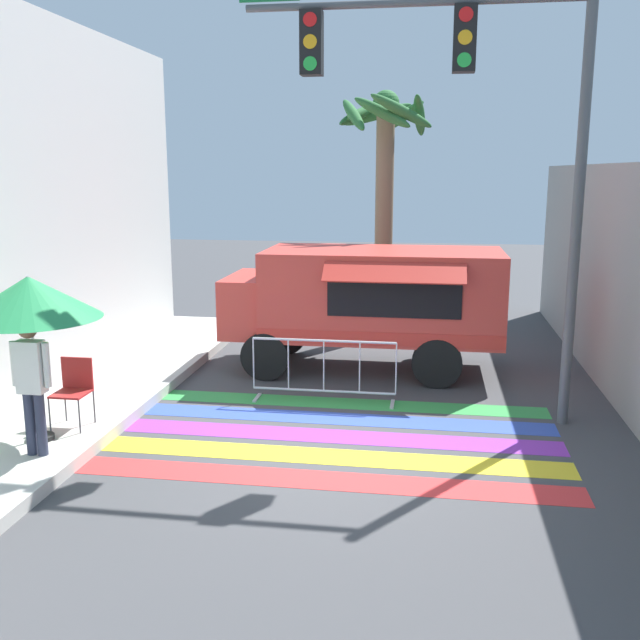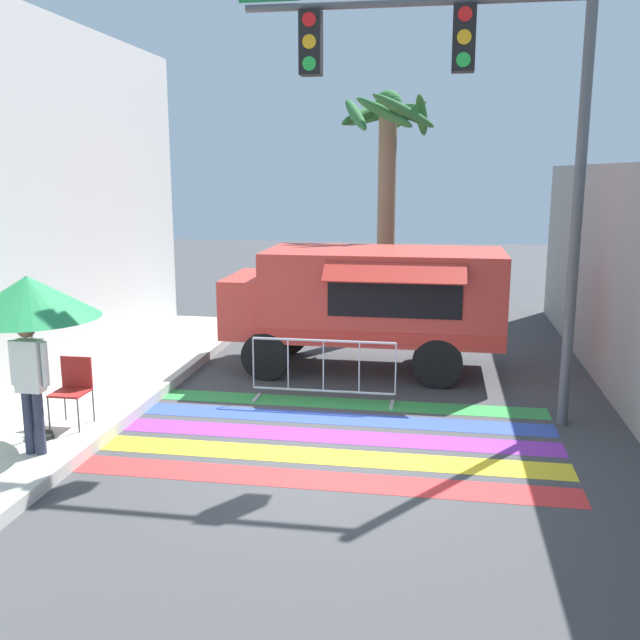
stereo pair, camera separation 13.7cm
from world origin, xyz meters
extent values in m
plane|color=#424244|center=(0.00, 0.00, 0.00)|extent=(60.00, 60.00, 0.00)
cube|color=gray|center=(4.39, 3.00, 1.97)|extent=(0.20, 16.00, 3.93)
cube|color=red|center=(0.00, -0.80, 0.00)|extent=(6.40, 0.56, 0.01)
cube|color=yellow|center=(0.00, -0.04, 0.00)|extent=(6.40, 0.56, 0.01)
cube|color=purple|center=(0.00, 0.72, 0.00)|extent=(6.40, 0.56, 0.01)
cube|color=#334FB2|center=(0.00, 1.48, 0.00)|extent=(6.40, 0.56, 0.01)
cube|color=green|center=(0.00, 2.24, 0.00)|extent=(6.40, 0.56, 0.01)
cube|color=#D13D33|center=(0.37, 4.39, 1.52)|extent=(4.44, 2.14, 1.65)
cube|color=#D13D33|center=(-1.85, 4.39, 1.25)|extent=(1.57, 1.97, 1.11)
cube|color=#1E232D|center=(-2.59, 4.39, 1.53)|extent=(0.06, 1.71, 0.42)
cube|color=black|center=(0.63, 3.31, 1.64)|extent=(2.35, 0.03, 0.74)
cube|color=red|center=(0.63, 3.10, 2.09)|extent=(2.45, 0.43, 0.31)
cube|color=red|center=(0.37, 3.31, 0.87)|extent=(4.44, 0.01, 0.24)
cylinder|color=black|center=(-1.72, 3.41, 0.45)|extent=(0.90, 0.22, 0.90)
cylinder|color=black|center=(-1.72, 5.38, 0.45)|extent=(0.90, 0.22, 0.90)
cylinder|color=black|center=(1.41, 3.41, 0.45)|extent=(0.90, 0.22, 0.90)
cylinder|color=black|center=(1.41, 5.38, 0.45)|extent=(0.90, 0.22, 0.90)
cylinder|color=#515456|center=(3.32, 1.83, 3.20)|extent=(0.16, 0.16, 6.41)
cylinder|color=#515456|center=(0.89, 1.83, 6.13)|extent=(4.87, 0.11, 0.11)
cube|color=black|center=(1.62, 1.80, 5.62)|extent=(0.32, 0.28, 0.90)
cylinder|color=red|center=(1.62, 1.66, 5.92)|extent=(0.20, 0.02, 0.20)
cylinder|color=#F2A519|center=(1.62, 1.66, 5.62)|extent=(0.20, 0.02, 0.20)
cylinder|color=green|center=(1.62, 1.66, 5.32)|extent=(0.20, 0.02, 0.20)
cube|color=black|center=(-0.57, 1.80, 5.62)|extent=(0.32, 0.28, 0.90)
cylinder|color=red|center=(-0.57, 1.66, 5.92)|extent=(0.20, 0.02, 0.20)
cylinder|color=#F2A519|center=(-0.57, 1.66, 5.62)|extent=(0.20, 0.02, 0.20)
cylinder|color=green|center=(-0.57, 1.66, 5.32)|extent=(0.20, 0.02, 0.20)
cylinder|color=black|center=(-3.99, -0.46, 0.21)|extent=(0.36, 0.36, 0.06)
cylinder|color=#B2B2B7|center=(-3.99, -0.46, 1.31)|extent=(0.04, 0.04, 2.27)
cone|color=#268C4C|center=(-3.99, -0.46, 2.16)|extent=(1.87, 1.87, 0.57)
cylinder|color=#4C4C51|center=(-4.01, -0.16, 0.42)|extent=(0.02, 0.02, 0.49)
cylinder|color=#4C4C51|center=(-3.56, -0.16, 0.42)|extent=(0.02, 0.02, 0.49)
cylinder|color=#4C4C51|center=(-4.01, 0.29, 0.42)|extent=(0.02, 0.02, 0.49)
cylinder|color=#4C4C51|center=(-3.56, 0.29, 0.42)|extent=(0.02, 0.02, 0.49)
cube|color=#B22626|center=(-3.79, 0.06, 0.68)|extent=(0.47, 0.47, 0.03)
cube|color=#B22626|center=(-3.79, 0.28, 0.93)|extent=(0.47, 0.03, 0.46)
cylinder|color=#2D3347|center=(-3.82, -0.97, 0.60)|extent=(0.13, 0.13, 0.84)
cylinder|color=#2D3347|center=(-3.67, -0.97, 0.60)|extent=(0.13, 0.13, 0.84)
cube|color=silver|center=(-3.74, -0.97, 1.36)|extent=(0.34, 0.20, 0.68)
cylinder|color=silver|center=(-3.96, -0.97, 1.40)|extent=(0.09, 0.09, 0.58)
cylinder|color=silver|center=(-3.52, -0.97, 1.40)|extent=(0.09, 0.09, 0.58)
sphere|color=brown|center=(-3.74, -0.97, 1.85)|extent=(0.24, 0.24, 0.24)
cylinder|color=#B7BABF|center=(-0.46, 2.27, 1.06)|extent=(2.40, 0.04, 0.04)
cylinder|color=#B7BABF|center=(-0.46, 2.27, 0.19)|extent=(2.40, 0.04, 0.04)
cylinder|color=#B7BABF|center=(-1.66, 2.27, 0.63)|extent=(0.02, 0.02, 0.86)
cylinder|color=#B7BABF|center=(-1.06, 2.27, 0.63)|extent=(0.02, 0.02, 0.86)
cylinder|color=#B7BABF|center=(-0.46, 2.27, 0.63)|extent=(0.02, 0.02, 0.86)
cylinder|color=#B7BABF|center=(0.14, 2.27, 0.63)|extent=(0.02, 0.02, 0.86)
cylinder|color=#B7BABF|center=(0.74, 2.27, 0.63)|extent=(0.02, 0.02, 0.86)
cube|color=#B7BABF|center=(-1.61, 2.27, 0.01)|extent=(0.06, 0.44, 0.03)
cube|color=#B7BABF|center=(0.69, 2.27, 0.01)|extent=(0.06, 0.44, 0.03)
cylinder|color=#7A664C|center=(0.16, 7.46, 2.56)|extent=(0.41, 0.41, 5.12)
sphere|color=#2D6B33|center=(0.16, 7.46, 5.27)|extent=(0.60, 0.60, 0.60)
ellipsoid|color=#2D6B33|center=(0.90, 7.41, 5.00)|extent=(0.34, 1.42, 0.98)
ellipsoid|color=#2D6B33|center=(0.49, 8.03, 5.01)|extent=(1.21, 0.83, 0.84)
ellipsoid|color=#2D6B33|center=(-0.08, 8.26, 5.10)|extent=(1.66, 0.71, 0.70)
ellipsoid|color=#2D6B33|center=(-0.48, 7.86, 5.08)|extent=(0.99, 1.40, 0.73)
ellipsoid|color=#2D6B33|center=(-0.53, 7.14, 5.02)|extent=(0.83, 1.42, 0.94)
ellipsoid|color=#2D6B33|center=(0.13, 6.79, 5.03)|extent=(1.33, 0.30, 0.83)
ellipsoid|color=#2D6B33|center=(0.54, 6.77, 5.05)|extent=(1.47, 0.96, 0.85)
camera|label=1|loc=(1.22, -9.03, 3.79)|focal=40.00mm
camera|label=2|loc=(1.36, -9.01, 3.79)|focal=40.00mm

